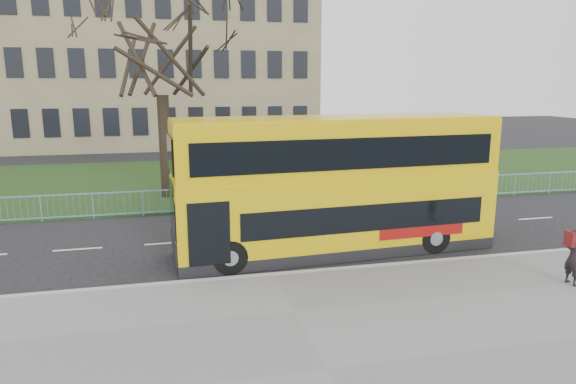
% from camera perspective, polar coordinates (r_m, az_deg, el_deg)
% --- Properties ---
extents(ground, '(120.00, 120.00, 0.00)m').
position_cam_1_polar(ground, '(16.58, -2.69, -7.57)').
color(ground, black).
rests_on(ground, ground).
extents(pavement, '(80.00, 10.50, 0.12)m').
position_cam_1_polar(pavement, '(10.59, 4.28, -19.33)').
color(pavement, slate).
rests_on(pavement, ground).
extents(kerb, '(80.00, 0.20, 0.14)m').
position_cam_1_polar(kerb, '(15.12, -1.62, -9.26)').
color(kerb, '#9D9C9F').
rests_on(kerb, ground).
extents(grass_verge, '(80.00, 15.40, 0.08)m').
position_cam_1_polar(grass_verge, '(30.30, -7.56, 1.48)').
color(grass_verge, '#1C3914').
rests_on(grass_verge, ground).
extents(guard_railing, '(40.00, 0.12, 1.10)m').
position_cam_1_polar(guard_railing, '(22.70, -5.70, -0.75)').
color(guard_railing, '#7AB0D9').
rests_on(guard_railing, ground).
extents(bare_tree, '(8.18, 8.18, 11.68)m').
position_cam_1_polar(bare_tree, '(25.37, -13.89, 12.54)').
color(bare_tree, black).
rests_on(bare_tree, grass_verge).
extents(civic_building, '(30.00, 15.00, 14.00)m').
position_cam_1_polar(civic_building, '(50.43, -15.98, 13.28)').
color(civic_building, '#77684B').
rests_on(civic_building, ground).
extents(yellow_bus, '(10.70, 3.11, 4.43)m').
position_cam_1_polar(yellow_bus, '(16.91, 5.41, 1.14)').
color(yellow_bus, '#DAB209').
rests_on(yellow_bus, ground).
extents(pedestrian, '(0.43, 0.61, 1.56)m').
position_cam_1_polar(pedestrian, '(16.14, 29.18, -6.32)').
color(pedestrian, black).
rests_on(pedestrian, pavement).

